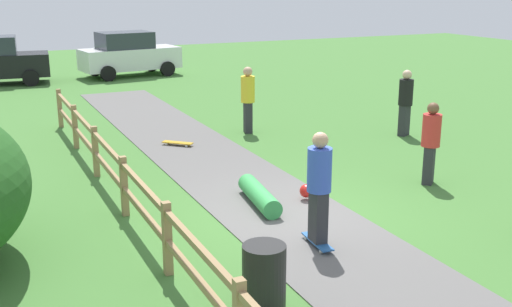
% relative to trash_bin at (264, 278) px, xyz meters
% --- Properties ---
extents(ground_plane, '(60.00, 60.00, 0.00)m').
position_rel_trash_bin_xyz_m(ground_plane, '(1.80, 2.79, -0.45)').
color(ground_plane, '#427533').
extents(asphalt_path, '(2.40, 28.00, 0.02)m').
position_rel_trash_bin_xyz_m(asphalt_path, '(1.80, 2.79, -0.44)').
color(asphalt_path, '#605E5B').
rests_on(asphalt_path, ground_plane).
extents(wooden_fence, '(0.12, 18.12, 1.10)m').
position_rel_trash_bin_xyz_m(wooden_fence, '(-0.80, 2.79, 0.22)').
color(wooden_fence, '#997A51').
rests_on(wooden_fence, ground_plane).
extents(trash_bin, '(0.56, 0.56, 0.90)m').
position_rel_trash_bin_xyz_m(trash_bin, '(0.00, 0.00, 0.00)').
color(trash_bin, black).
rests_on(trash_bin, ground_plane).
extents(skater_riding, '(0.41, 0.81, 1.85)m').
position_rel_trash_bin_xyz_m(skater_riding, '(1.63, 1.43, 0.61)').
color(skater_riding, '#265999').
rests_on(skater_riding, asphalt_path).
extents(skater_fallen, '(1.36, 1.68, 0.36)m').
position_rel_trash_bin_xyz_m(skater_fallen, '(1.66, 3.50, -0.25)').
color(skater_fallen, green).
rests_on(skater_fallen, asphalt_path).
extents(skateboard_loose, '(0.72, 0.70, 0.08)m').
position_rel_trash_bin_xyz_m(skateboard_loose, '(1.56, 8.32, -0.36)').
color(skateboard_loose, '#BF8C19').
rests_on(skateboard_loose, asphalt_path).
extents(bystander_black, '(0.51, 0.51, 1.78)m').
position_rel_trash_bin_xyz_m(bystander_black, '(7.50, 6.82, 0.54)').
color(bystander_black, '#2D2D33').
rests_on(bystander_black, ground_plane).
extents(bystander_red, '(0.54, 0.54, 1.71)m').
position_rel_trash_bin_xyz_m(bystander_red, '(5.34, 3.24, 0.49)').
color(bystander_red, '#2D2D33').
rests_on(bystander_red, ground_plane).
extents(bystander_yellow, '(0.46, 0.46, 1.82)m').
position_rel_trash_bin_xyz_m(bystander_yellow, '(3.80, 8.91, 0.56)').
color(bystander_yellow, '#2D2D33').
rests_on(bystander_yellow, ground_plane).
extents(parked_car_white, '(4.39, 2.42, 1.92)m').
position_rel_trash_bin_xyz_m(parked_car_white, '(3.42, 20.70, 0.51)').
color(parked_car_white, silver).
rests_on(parked_car_white, ground_plane).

